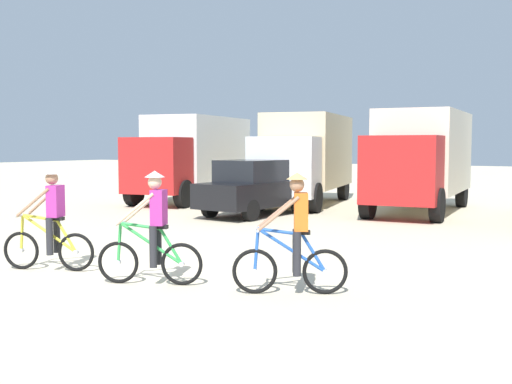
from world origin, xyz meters
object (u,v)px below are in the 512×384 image
Objects in this scene: box_truck_cream_rv at (421,156)px; cyclist_cowboy_hat at (153,232)px; box_truck_white_box at (193,154)px; sedan_parked at (255,188)px; box_truck_tan_camper at (305,154)px; cyclist_orange_shirt at (51,223)px; cyclist_near_camera at (294,238)px.

cyclist_cowboy_hat is (-0.65, -12.87, -1.03)m from box_truck_cream_rv.
box_truck_white_box is 1.62× the size of sedan_parked.
box_truck_tan_camper is 1.63× the size of sedan_parked.
sedan_parked is at bearing -33.69° from box_truck_white_box.
cyclist_orange_shirt is (6.07, -12.39, -1.03)m from box_truck_white_box.
sedan_parked is at bearing 97.82° from cyclist_orange_shirt.
cyclist_near_camera is at bearing -48.01° from box_truck_white_box.
box_truck_tan_camper is 13.40m from cyclist_orange_shirt.
box_truck_white_box is at bearing -176.50° from box_truck_cream_rv.
cyclist_orange_shirt is at bearing -82.18° from sedan_parked.
box_truck_cream_rv is 12.44m from cyclist_near_camera.
box_truck_white_box is at bearing -169.03° from box_truck_tan_camper.
cyclist_near_camera is at bearing 8.19° from cyclist_orange_shirt.
box_truck_white_box reaches higher than cyclist_cowboy_hat.
cyclist_cowboy_hat is (3.78, -13.21, -1.03)m from box_truck_tan_camper.
box_truck_tan_camper reaches higher than cyclist_orange_shirt.
box_truck_tan_camper is 3.89× the size of cyclist_orange_shirt.
cyclist_near_camera is at bearing 14.59° from cyclist_cowboy_hat.
cyclist_near_camera reaches higher than sedan_parked.
box_truck_cream_rv is 3.80× the size of cyclist_cowboy_hat.
cyclist_near_camera is (2.22, 0.58, 0.00)m from cyclist_cowboy_hat.
box_truck_white_box is 0.99× the size of box_truck_tan_camper.
box_truck_white_box is 1.02× the size of box_truck_cream_rv.
box_truck_cream_rv is (4.44, -0.33, 0.00)m from box_truck_tan_camper.
box_truck_tan_camper is 13.78m from cyclist_cowboy_hat.
cyclist_orange_shirt and cyclist_near_camera have the same top height.
cyclist_cowboy_hat is at bearing -55.88° from box_truck_white_box.
box_truck_tan_camper is 3.89× the size of cyclist_near_camera.
box_truck_white_box reaches higher than cyclist_orange_shirt.
box_truck_tan_camper is (4.57, 0.88, 0.00)m from box_truck_white_box.
cyclist_orange_shirt is 1.00× the size of cyclist_near_camera.
box_truck_cream_rv reaches higher than sedan_parked.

